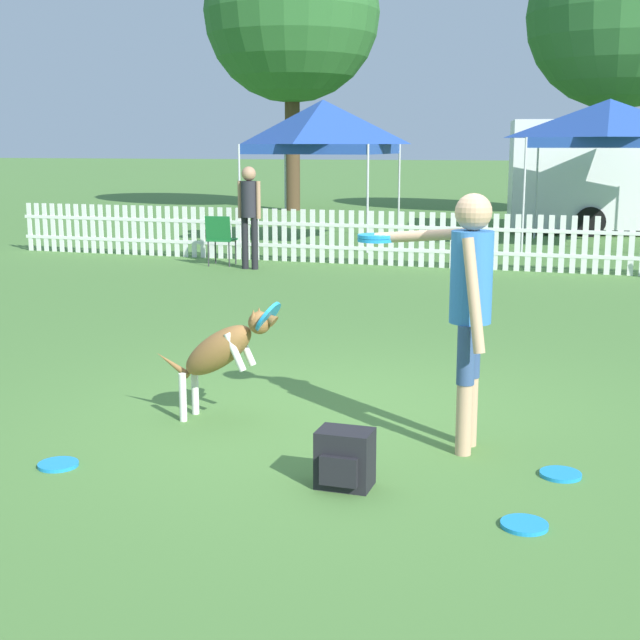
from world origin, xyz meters
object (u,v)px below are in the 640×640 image
at_px(frisbee_near_handler, 561,474).
at_px(canopy_tent_secondary, 323,127).
at_px(leaping_dog, 222,349).
at_px(tree_left_grove, 621,14).
at_px(frisbee_midfield, 524,525).
at_px(spectator_standing, 249,207).
at_px(tree_right_grove, 292,13).
at_px(frisbee_near_dog, 58,465).
at_px(equipment_trailer, 612,174).
at_px(backpack_on_grass, 345,459).
at_px(handler_person, 465,290).
at_px(folding_chair_blue_left, 220,236).
at_px(canopy_tent_main, 609,123).

relative_size(frisbee_near_handler, canopy_tent_secondary, 0.09).
relative_size(leaping_dog, canopy_tent_secondary, 0.35).
bearing_deg(canopy_tent_secondary, tree_left_grove, 57.79).
bearing_deg(frisbee_midfield, tree_left_grove, 89.25).
bearing_deg(spectator_standing, tree_right_grove, -69.82).
distance_m(frisbee_near_dog, frisbee_midfield, 2.98).
xyz_separation_m(leaping_dog, equipment_trailer, (2.69, 16.55, 0.83)).
bearing_deg(frisbee_near_handler, leaping_dog, 171.20).
xyz_separation_m(backpack_on_grass, spectator_standing, (-4.29, 8.89, 0.87)).
distance_m(handler_person, equipment_trailer, 16.63).
height_order(handler_person, tree_right_grove, tree_right_grove).
bearing_deg(tree_right_grove, leaping_dog, -71.61).
relative_size(handler_person, folding_chair_blue_left, 2.01).
bearing_deg(frisbee_midfield, frisbee_near_handler, 80.26).
bearing_deg(handler_person, spectator_standing, 33.53).
bearing_deg(folding_chair_blue_left, canopy_tent_secondary, -103.92).
xyz_separation_m(frisbee_midfield, canopy_tent_main, (0.21, 14.35, 2.47)).
xyz_separation_m(frisbee_near_dog, folding_chair_blue_left, (-3.06, 9.35, 0.51)).
height_order(equipment_trailer, tree_left_grove, tree_left_grove).
relative_size(backpack_on_grass, equipment_trailer, 0.06).
bearing_deg(equipment_trailer, backpack_on_grass, -103.41).
relative_size(frisbee_midfield, folding_chair_blue_left, 0.30).
distance_m(backpack_on_grass, tree_right_grove, 24.39).
bearing_deg(frisbee_near_dog, folding_chair_blue_left, 108.11).
distance_m(handler_person, leaping_dog, 1.89).
xyz_separation_m(spectator_standing, equipment_trailer, (5.73, 8.64, 0.34)).
distance_m(frisbee_near_handler, equipment_trailer, 16.99).
relative_size(leaping_dog, folding_chair_blue_left, 1.20).
bearing_deg(backpack_on_grass, frisbee_near_dog, -172.67).
distance_m(leaping_dog, equipment_trailer, 16.78).
bearing_deg(canopy_tent_secondary, tree_right_grove, 113.46).
distance_m(folding_chair_blue_left, tree_left_grove, 15.47).
relative_size(handler_person, frisbee_near_handler, 6.70).
height_order(canopy_tent_main, spectator_standing, canopy_tent_main).
distance_m(canopy_tent_main, tree_right_grove, 13.05).
height_order(handler_person, spectator_standing, handler_person).
bearing_deg(canopy_tent_main, handler_person, -93.28).
bearing_deg(equipment_trailer, frisbee_near_handler, -99.35).
bearing_deg(frisbee_near_handler, folding_chair_blue_left, 126.00).
relative_size(frisbee_near_dog, folding_chair_blue_left, 0.30).
distance_m(folding_chair_blue_left, canopy_tent_secondary, 4.48).
bearing_deg(frisbee_near_dog, handler_person, 25.42).
height_order(frisbee_midfield, spectator_standing, spectator_standing).
bearing_deg(spectator_standing, frisbee_midfield, 123.98).
height_order(handler_person, frisbee_near_dog, handler_person).
bearing_deg(leaping_dog, folding_chair_blue_left, -153.41).
relative_size(leaping_dog, frisbee_midfield, 4.00).
bearing_deg(frisbee_near_dog, canopy_tent_secondary, 100.53).
relative_size(canopy_tent_secondary, tree_left_grove, 0.36).
height_order(frisbee_near_dog, folding_chair_blue_left, folding_chair_blue_left).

